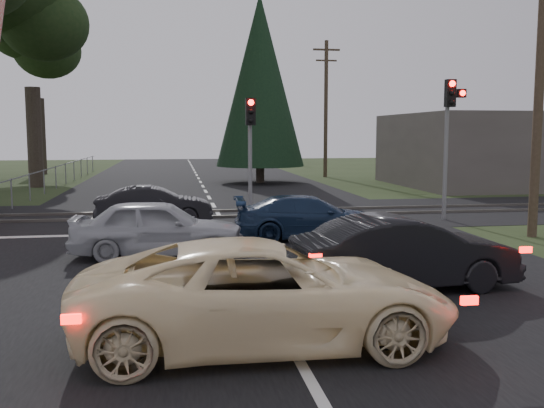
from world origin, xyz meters
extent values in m
plane|color=#283518|center=(0.00, 0.00, 0.00)|extent=(120.00, 120.00, 0.00)
cube|color=black|center=(0.00, 10.00, 0.01)|extent=(14.00, 100.00, 0.01)
cube|color=black|center=(0.00, 12.00, 0.01)|extent=(120.00, 8.00, 0.01)
cube|color=silver|center=(0.00, 8.20, 0.01)|extent=(13.00, 0.35, 0.00)
cube|color=#59544C|center=(0.00, 11.20, 0.05)|extent=(120.00, 0.12, 0.10)
cube|color=#59544C|center=(0.00, 12.80, 0.05)|extent=(120.00, 0.12, 0.10)
cylinder|color=slate|center=(7.50, 9.60, 1.90)|extent=(0.14, 0.14, 3.80)
cube|color=black|center=(7.50, 9.42, 4.25)|extent=(0.32, 0.24, 0.90)
sphere|color=#FF0C07|center=(7.50, 9.29, 4.55)|extent=(0.20, 0.20, 0.20)
sphere|color=black|center=(7.50, 9.29, 4.25)|extent=(0.18, 0.18, 0.18)
sphere|color=black|center=(7.50, 9.29, 3.95)|extent=(0.18, 0.18, 0.18)
cube|color=black|center=(7.88, 9.42, 4.25)|extent=(0.28, 0.22, 0.28)
sphere|color=#FF0C07|center=(7.88, 9.30, 4.25)|extent=(0.18, 0.18, 0.18)
cylinder|color=slate|center=(1.00, 10.80, 1.60)|extent=(0.14, 0.14, 3.20)
cube|color=black|center=(1.00, 10.62, 3.65)|extent=(0.32, 0.24, 0.90)
sphere|color=#FF0C07|center=(1.00, 10.49, 3.95)|extent=(0.20, 0.20, 0.20)
sphere|color=black|center=(1.00, 10.49, 3.65)|extent=(0.18, 0.18, 0.18)
sphere|color=black|center=(1.00, 10.49, 3.35)|extent=(0.18, 0.18, 0.18)
cylinder|color=#4C3D2D|center=(8.50, 6.00, 4.50)|extent=(0.26, 0.26, 9.00)
cylinder|color=#4C3D2D|center=(8.50, 30.00, 4.50)|extent=(0.26, 0.26, 9.00)
cube|color=#4C3D2D|center=(8.50, 30.00, 8.40)|extent=(1.80, 0.12, 0.12)
cube|color=#4C3D2D|center=(8.50, 30.00, 7.70)|extent=(1.40, 0.10, 0.10)
cylinder|color=#4C3D2D|center=(8.50, 55.00, 4.50)|extent=(0.26, 0.26, 9.00)
cube|color=#4C3D2D|center=(8.50, 55.00, 8.40)|extent=(1.80, 0.12, 0.12)
cube|color=#4C3D2D|center=(8.50, 55.00, 7.70)|extent=(1.40, 0.10, 0.10)
cylinder|color=#473D33|center=(-9.00, 25.00, 2.70)|extent=(0.80, 0.80, 5.40)
ellipsoid|color=#1B3115|center=(-9.00, 25.00, 9.60)|extent=(6.00, 6.00, 7.20)
cylinder|color=#473D33|center=(-11.00, 36.00, 2.70)|extent=(0.80, 0.80, 5.40)
ellipsoid|color=#1B3115|center=(-11.00, 36.00, 9.60)|extent=(6.00, 6.00, 7.20)
cylinder|color=#473D33|center=(3.50, 26.00, 1.00)|extent=(0.50, 0.50, 2.00)
cone|color=black|center=(3.50, 26.00, 6.00)|extent=(5.20, 5.20, 10.00)
cube|color=#59514C|center=(18.00, 22.00, 2.00)|extent=(14.00, 10.00, 4.00)
imported|color=#FFE8B6|center=(-0.33, -1.54, 0.73)|extent=(5.27, 2.47, 1.46)
imported|color=black|center=(2.70, 1.00, 0.69)|extent=(4.31, 1.81, 1.38)
imported|color=#A8A9B0|center=(-1.96, 4.83, 0.69)|extent=(4.14, 1.84, 1.39)
imported|color=#172846|center=(2.13, 6.67, 0.60)|extent=(4.24, 1.91, 1.21)
imported|color=black|center=(-2.22, 10.17, 0.61)|extent=(3.75, 1.41, 1.22)
camera|label=1|loc=(-1.56, -9.65, 2.94)|focal=40.00mm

